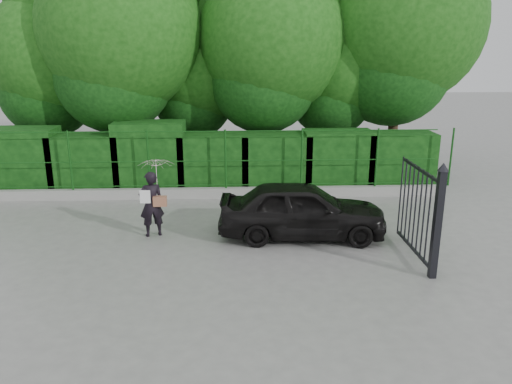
{
  "coord_description": "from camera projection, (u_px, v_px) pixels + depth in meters",
  "views": [
    {
      "loc": [
        0.67,
        -10.17,
        4.46
      ],
      "look_at": [
        1.18,
        1.3,
        1.1
      ],
      "focal_mm": 35.0,
      "sensor_mm": 36.0,
      "label": 1
    }
  ],
  "objects": [
    {
      "name": "ground",
      "position": [
        205.0,
        257.0,
        10.97
      ],
      "size": [
        80.0,
        80.0,
        0.0
      ],
      "primitive_type": "plane",
      "color": "gray"
    },
    {
      "name": "woman",
      "position": [
        155.0,
        187.0,
        11.92
      ],
      "size": [
        0.92,
        0.86,
        1.91
      ],
      "color": "black",
      "rests_on": "ground"
    },
    {
      "name": "hedge",
      "position": [
        209.0,
        160.0,
        15.97
      ],
      "size": [
        14.2,
        1.2,
        2.2
      ],
      "color": "black",
      "rests_on": "ground"
    },
    {
      "name": "kerb",
      "position": [
        213.0,
        193.0,
        15.24
      ],
      "size": [
        14.0,
        0.25,
        0.3
      ],
      "primitive_type": "cube",
      "color": "#9E9E99",
      "rests_on": "ground"
    },
    {
      "name": "fence",
      "position": [
        220.0,
        159.0,
        14.96
      ],
      "size": [
        14.13,
        0.06,
        1.8
      ],
      "color": "#124913",
      "rests_on": "kerb"
    },
    {
      "name": "car",
      "position": [
        302.0,
        210.0,
        12.0
      ],
      "size": [
        4.09,
        1.85,
        1.36
      ],
      "primitive_type": "imported",
      "rotation": [
        0.0,
        0.0,
        1.51
      ],
      "color": "black",
      "rests_on": "ground"
    },
    {
      "name": "trees",
      "position": [
        247.0,
        41.0,
        17.14
      ],
      "size": [
        17.1,
        6.15,
        8.08
      ],
      "color": "black",
      "rests_on": "ground"
    },
    {
      "name": "gate",
      "position": [
        428.0,
        214.0,
        10.14
      ],
      "size": [
        0.22,
        2.33,
        2.36
      ],
      "color": "black",
      "rests_on": "ground"
    }
  ]
}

